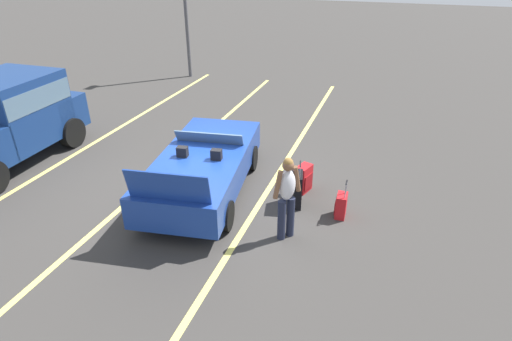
% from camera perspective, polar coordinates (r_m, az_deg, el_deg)
% --- Properties ---
extents(ground_plane, '(80.00, 80.00, 0.00)m').
position_cam_1_polar(ground_plane, '(9.45, -6.96, -2.85)').
color(ground_plane, '#383533').
extents(lot_line_near, '(18.00, 0.12, 0.01)m').
position_cam_1_polar(lot_line_near, '(9.01, 0.66, -4.28)').
color(lot_line_near, '#EAE066').
rests_on(lot_line_near, ground_plane).
extents(lot_line_mid, '(18.00, 0.12, 0.01)m').
position_cam_1_polar(lot_line_mid, '(10.07, -14.08, -1.48)').
color(lot_line_mid, '#EAE066').
rests_on(lot_line_mid, ground_plane).
extents(lot_line_far, '(18.00, 0.12, 0.01)m').
position_cam_1_polar(lot_line_far, '(11.67, -25.39, 0.75)').
color(lot_line_far, '#EAE066').
rests_on(lot_line_far, ground_plane).
extents(convertible_car, '(4.35, 2.34, 1.54)m').
position_cam_1_polar(convertible_car, '(9.33, -6.82, 0.88)').
color(convertible_car, navy).
rests_on(convertible_car, ground_plane).
extents(suitcase_large_black, '(0.53, 0.39, 0.99)m').
position_cam_1_polar(suitcase_large_black, '(8.77, 5.35, -2.57)').
color(suitcase_large_black, black).
rests_on(suitcase_large_black, ground_plane).
extents(suitcase_medium_bright, '(0.45, 0.35, 0.62)m').
position_cam_1_polar(suitcase_medium_bright, '(9.32, 6.53, -1.10)').
color(suitcase_medium_bright, red).
rests_on(suitcase_medium_bright, ground_plane).
extents(suitcase_small_carryon, '(0.35, 0.23, 0.81)m').
position_cam_1_polar(suitcase_small_carryon, '(8.59, 11.52, -4.70)').
color(suitcase_small_carryon, red).
rests_on(suitcase_small_carryon, ground_plane).
extents(traveler_person, '(0.52, 0.45, 1.65)m').
position_cam_1_polar(traveler_person, '(7.50, 4.25, -3.25)').
color(traveler_person, '#1E2338').
rests_on(traveler_person, ground_plane).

